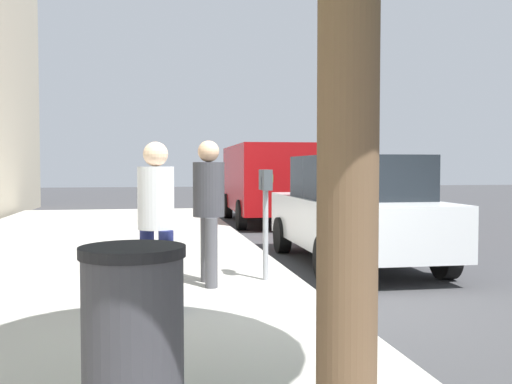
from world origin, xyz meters
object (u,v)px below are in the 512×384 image
pedestrian_bystander (156,211)px  parked_sedan_near (354,210)px  parking_meter (266,201)px  parked_van_far (267,179)px  pedestrian_at_meter (209,200)px  trash_bin (133,336)px

pedestrian_bystander → parked_sedan_near: 4.37m
parking_meter → parked_van_far: 9.07m
pedestrian_bystander → parked_van_far: bearing=41.6°
parked_sedan_near → parked_van_far: size_ratio=0.84×
parked_van_far → pedestrian_at_meter: bearing=164.2°
pedestrian_bystander → parked_van_far: 10.61m
parked_sedan_near → parking_meter: bearing=133.7°
parking_meter → trash_bin: size_ratio=1.40×
pedestrian_at_meter → parked_van_far: bearing=71.0°
parking_meter → parked_sedan_near: size_ratio=0.32×
trash_bin → parked_sedan_near: bearing=-30.4°
parked_van_far → trash_bin: (-12.86, 3.36, -0.60)m
pedestrian_bystander → parked_van_far: (10.11, -3.20, 0.11)m
parked_van_far → trash_bin: parked_van_far is taller
pedestrian_bystander → trash_bin: 2.80m
pedestrian_at_meter → parked_sedan_near: bearing=33.5°
parking_meter → pedestrian_bystander: (-1.23, 1.39, -0.02)m
trash_bin → pedestrian_bystander: bearing=-3.2°
parked_sedan_near → trash_bin: (-5.71, 3.36, -0.24)m
parked_van_far → parked_sedan_near: bearing=180.0°
pedestrian_bystander → trash_bin: size_ratio=1.68×
parking_meter → pedestrian_bystander: pedestrian_bystander is taller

